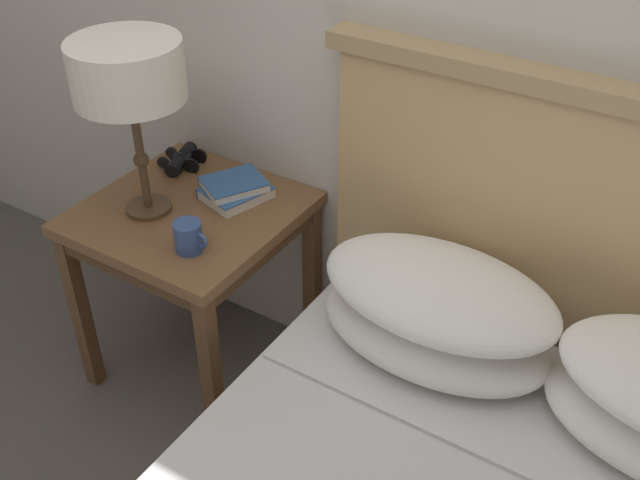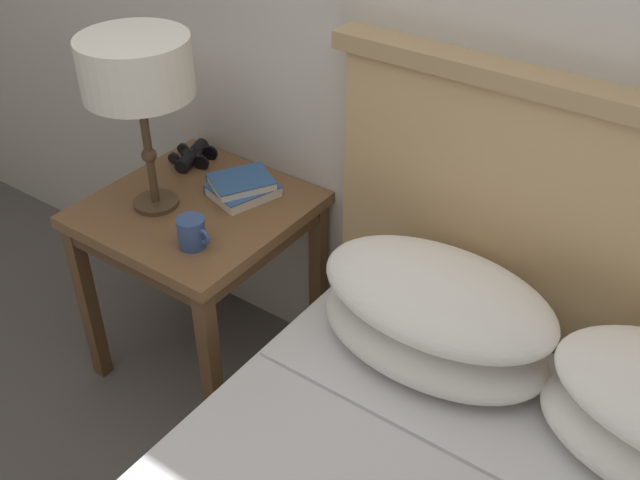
% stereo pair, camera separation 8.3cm
% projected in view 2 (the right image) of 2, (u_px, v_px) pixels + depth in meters
% --- Properties ---
extents(nightstand, '(0.58, 0.58, 0.62)m').
position_uv_depth(nightstand, '(199.00, 228.00, 2.22)').
color(nightstand, brown).
rests_on(nightstand, ground_plane).
extents(table_lamp, '(0.30, 0.30, 0.50)m').
position_uv_depth(table_lamp, '(136.00, 71.00, 1.93)').
color(table_lamp, '#4C3823').
rests_on(table_lamp, nightstand).
extents(book_on_nightstand, '(0.20, 0.22, 0.03)m').
position_uv_depth(book_on_nightstand, '(243.00, 190.00, 2.20)').
color(book_on_nightstand, silver).
rests_on(book_on_nightstand, nightstand).
extents(book_stacked_on_top, '(0.21, 0.22, 0.03)m').
position_uv_depth(book_stacked_on_top, '(241.00, 181.00, 2.19)').
color(book_stacked_on_top, silver).
rests_on(book_stacked_on_top, book_on_nightstand).
extents(binoculars_pair, '(0.15, 0.16, 0.05)m').
position_uv_depth(binoculars_pair, '(193.00, 156.00, 2.36)').
color(binoculars_pair, black).
rests_on(binoculars_pair, nightstand).
extents(coffee_mug, '(0.10, 0.08, 0.08)m').
position_uv_depth(coffee_mug, '(192.00, 233.00, 1.98)').
color(coffee_mug, '#334C84').
rests_on(coffee_mug, nightstand).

